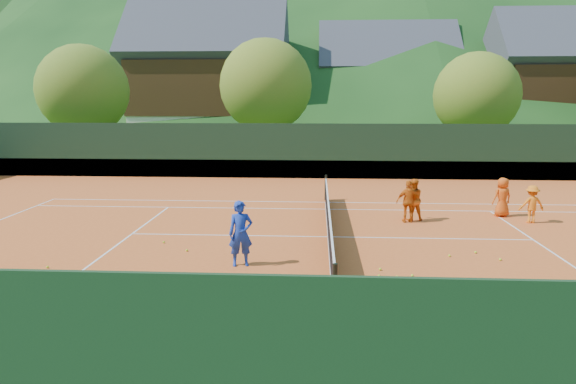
# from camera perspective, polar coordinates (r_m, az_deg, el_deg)

# --- Properties ---
(ground) EXTENTS (400.00, 400.00, 0.00)m
(ground) POSITION_cam_1_polar(r_m,az_deg,el_deg) (16.51, 4.52, -5.06)
(ground) COLOR #2B5219
(ground) RESTS_ON ground
(clay_court) EXTENTS (40.00, 24.00, 0.02)m
(clay_court) POSITION_cam_1_polar(r_m,az_deg,el_deg) (16.50, 4.52, -5.03)
(clay_court) COLOR #C75420
(clay_court) RESTS_ON ground
(coach) EXTENTS (0.71, 0.55, 1.74)m
(coach) POSITION_cam_1_polar(r_m,az_deg,el_deg) (13.56, -5.29, -4.62)
(coach) COLOR #1936A5
(coach) RESTS_ON clay_court
(student_a) EXTENTS (0.80, 0.66, 1.52)m
(student_a) POSITION_cam_1_polar(r_m,az_deg,el_deg) (19.04, 13.71, -0.82)
(student_a) COLOR orange
(student_a) RESTS_ON clay_court
(student_b) EXTENTS (0.92, 0.46, 1.52)m
(student_b) POSITION_cam_1_polar(r_m,az_deg,el_deg) (18.68, 13.26, -1.02)
(student_b) COLOR orange
(student_b) RESTS_ON clay_court
(student_c) EXTENTS (0.82, 0.65, 1.47)m
(student_c) POSITION_cam_1_polar(r_m,az_deg,el_deg) (20.69, 22.71, -0.52)
(student_c) COLOR #D55012
(student_c) RESTS_ON clay_court
(student_d) EXTENTS (0.89, 0.53, 1.34)m
(student_d) POSITION_cam_1_polar(r_m,az_deg,el_deg) (20.08, 25.45, -1.23)
(student_d) COLOR orange
(student_d) RESTS_ON clay_court
(tennis_ball_0) EXTENTS (0.07, 0.07, 0.07)m
(tennis_ball_0) POSITION_cam_1_polar(r_m,az_deg,el_deg) (15.22, -11.17, -6.37)
(tennis_ball_0) COLOR #BAE926
(tennis_ball_0) RESTS_ON clay_court
(tennis_ball_1) EXTENTS (0.07, 0.07, 0.07)m
(tennis_ball_1) POSITION_cam_1_polar(r_m,az_deg,el_deg) (14.91, -25.17, -7.55)
(tennis_ball_1) COLOR #BAE926
(tennis_ball_1) RESTS_ON clay_court
(tennis_ball_2) EXTENTS (0.07, 0.07, 0.07)m
(tennis_ball_2) POSITION_cam_1_polar(r_m,az_deg,el_deg) (11.13, 12.16, -12.83)
(tennis_ball_2) COLOR #BAE926
(tennis_ball_2) RESTS_ON clay_court
(tennis_ball_3) EXTENTS (0.07, 0.07, 0.07)m
(tennis_ball_3) POSITION_cam_1_polar(r_m,az_deg,el_deg) (13.10, 12.02, -9.21)
(tennis_ball_3) COLOR #BAE926
(tennis_ball_3) RESTS_ON clay_court
(tennis_ball_4) EXTENTS (0.07, 0.07, 0.07)m
(tennis_ball_4) POSITION_cam_1_polar(r_m,az_deg,el_deg) (12.33, -9.99, -10.39)
(tennis_ball_4) COLOR #BAE926
(tennis_ball_4) RESTS_ON clay_court
(tennis_ball_5) EXTENTS (0.07, 0.07, 0.07)m
(tennis_ball_5) POSITION_cam_1_polar(r_m,az_deg,el_deg) (12.24, 22.52, -11.24)
(tennis_ball_5) COLOR #BAE926
(tennis_ball_5) RESTS_ON clay_court
(tennis_ball_10) EXTENTS (0.07, 0.07, 0.07)m
(tennis_ball_10) POSITION_cam_1_polar(r_m,az_deg,el_deg) (13.08, -6.80, -9.08)
(tennis_ball_10) COLOR #BAE926
(tennis_ball_10) RESTS_ON clay_court
(tennis_ball_11) EXTENTS (0.07, 0.07, 0.07)m
(tennis_ball_11) POSITION_cam_1_polar(r_m,az_deg,el_deg) (16.20, -13.64, -5.43)
(tennis_ball_11) COLOR #BAE926
(tennis_ball_11) RESTS_ON clay_court
(tennis_ball_12) EXTENTS (0.07, 0.07, 0.07)m
(tennis_ball_12) POSITION_cam_1_polar(r_m,az_deg,el_deg) (10.42, -9.23, -14.41)
(tennis_ball_12) COLOR #BAE926
(tennis_ball_12) RESTS_ON clay_court
(tennis_ball_13) EXTENTS (0.07, 0.07, 0.07)m
(tennis_ball_13) POSITION_cam_1_polar(r_m,az_deg,el_deg) (9.38, 12.80, -17.51)
(tennis_ball_13) COLOR #BAE926
(tennis_ball_13) RESTS_ON clay_court
(tennis_ball_15) EXTENTS (0.07, 0.07, 0.07)m
(tennis_ball_15) POSITION_cam_1_polar(r_m,az_deg,el_deg) (12.29, 22.26, -11.13)
(tennis_ball_15) COLOR #BAE926
(tennis_ball_15) RESTS_ON clay_court
(tennis_ball_16) EXTENTS (0.07, 0.07, 0.07)m
(tennis_ball_16) POSITION_cam_1_polar(r_m,az_deg,el_deg) (13.27, 13.64, -9.01)
(tennis_ball_16) COLOR #BAE926
(tennis_ball_16) RESTS_ON clay_court
(tennis_ball_19) EXTENTS (0.07, 0.07, 0.07)m
(tennis_ball_19) POSITION_cam_1_polar(r_m,az_deg,el_deg) (15.70, 20.12, -6.30)
(tennis_ball_19) COLOR #BAE926
(tennis_ball_19) RESTS_ON clay_court
(tennis_ball_20) EXTENTS (0.07, 0.07, 0.07)m
(tennis_ball_20) POSITION_cam_1_polar(r_m,az_deg,el_deg) (10.47, 10.11, -14.31)
(tennis_ball_20) COLOR #BAE926
(tennis_ball_20) RESTS_ON clay_court
(tennis_ball_22) EXTENTS (0.07, 0.07, 0.07)m
(tennis_ball_22) POSITION_cam_1_polar(r_m,az_deg,el_deg) (13.57, 10.22, -8.44)
(tennis_ball_22) COLOR #BAE926
(tennis_ball_22) RESTS_ON clay_court
(tennis_ball_23) EXTENTS (0.07, 0.07, 0.07)m
(tennis_ball_23) POSITION_cam_1_polar(r_m,az_deg,el_deg) (15.14, 17.51, -6.76)
(tennis_ball_23) COLOR #BAE926
(tennis_ball_23) RESTS_ON clay_court
(tennis_ball_24) EXTENTS (0.07, 0.07, 0.07)m
(tennis_ball_24) POSITION_cam_1_polar(r_m,az_deg,el_deg) (11.00, -15.92, -13.31)
(tennis_ball_24) COLOR #BAE926
(tennis_ball_24) RESTS_ON clay_court
(tennis_ball_25) EXTENTS (0.07, 0.07, 0.07)m
(tennis_ball_25) POSITION_cam_1_polar(r_m,az_deg,el_deg) (13.08, 10.07, -9.16)
(tennis_ball_25) COLOR #BAE926
(tennis_ball_25) RESTS_ON clay_court
(tennis_ball_26) EXTENTS (0.07, 0.07, 0.07)m
(tennis_ball_26) POSITION_cam_1_polar(r_m,az_deg,el_deg) (13.39, -14.33, -8.87)
(tennis_ball_26) COLOR #BAE926
(tennis_ball_26) RESTS_ON clay_court
(tennis_ball_27) EXTENTS (0.07, 0.07, 0.07)m
(tennis_ball_27) POSITION_cam_1_polar(r_m,az_deg,el_deg) (15.27, 22.52, -6.94)
(tennis_ball_27) COLOR #BAE926
(tennis_ball_27) RESTS_ON clay_court
(tennis_ball_28) EXTENTS (0.07, 0.07, 0.07)m
(tennis_ball_28) POSITION_cam_1_polar(r_m,az_deg,el_deg) (11.99, 24.72, -11.86)
(tennis_ball_28) COLOR #BAE926
(tennis_ball_28) RESTS_ON clay_court
(tennis_ball_29) EXTENTS (0.07, 0.07, 0.07)m
(tennis_ball_29) POSITION_cam_1_polar(r_m,az_deg,el_deg) (12.71, 24.26, -10.55)
(tennis_ball_29) COLOR #BAE926
(tennis_ball_29) RESTS_ON clay_court
(court_lines) EXTENTS (23.83, 11.03, 0.00)m
(court_lines) POSITION_cam_1_polar(r_m,az_deg,el_deg) (16.50, 4.52, -4.98)
(court_lines) COLOR silver
(court_lines) RESTS_ON clay_court
(tennis_net) EXTENTS (0.10, 12.07, 1.10)m
(tennis_net) POSITION_cam_1_polar(r_m,az_deg,el_deg) (16.38, 4.54, -3.31)
(tennis_net) COLOR black
(tennis_net) RESTS_ON clay_court
(perimeter_fence) EXTENTS (40.40, 24.24, 3.00)m
(perimeter_fence) POSITION_cam_1_polar(r_m,az_deg,el_deg) (16.21, 4.58, -0.74)
(perimeter_fence) COLOR black
(perimeter_fence) RESTS_ON clay_court
(chalet_left) EXTENTS (13.80, 9.93, 12.92)m
(chalet_left) POSITION_cam_1_polar(r_m,az_deg,el_deg) (46.91, -8.74, 11.89)
(chalet_left) COLOR beige
(chalet_left) RESTS_ON ground
(chalet_mid) EXTENTS (12.65, 8.82, 11.45)m
(chalet_mid) POSITION_cam_1_polar(r_m,az_deg,el_deg) (50.31, 10.77, 10.98)
(chalet_mid) COLOR beige
(chalet_mid) RESTS_ON ground
(chalet_right) EXTENTS (11.50, 8.82, 11.91)m
(chalet_right) POSITION_cam_1_polar(r_m,az_deg,el_deg) (50.23, 27.70, 10.29)
(chalet_right) COLOR beige
(chalet_right) RESTS_ON ground
(tree_a) EXTENTS (6.00, 6.00, 7.88)m
(tree_a) POSITION_cam_1_polar(r_m,az_deg,el_deg) (37.33, -21.83, 10.46)
(tree_a) COLOR #42291A
(tree_a) RESTS_ON ground
(tree_b) EXTENTS (6.40, 6.40, 8.40)m
(tree_b) POSITION_cam_1_polar(r_m,az_deg,el_deg) (36.09, -2.52, 11.73)
(tree_b) COLOR #41281A
(tree_b) RESTS_ON ground
(tree_c) EXTENTS (5.60, 5.60, 7.35)m
(tree_c) POSITION_cam_1_polar(r_m,az_deg,el_deg) (36.41, 20.17, 10.07)
(tree_c) COLOR #3E2719
(tree_c) RESTS_ON ground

